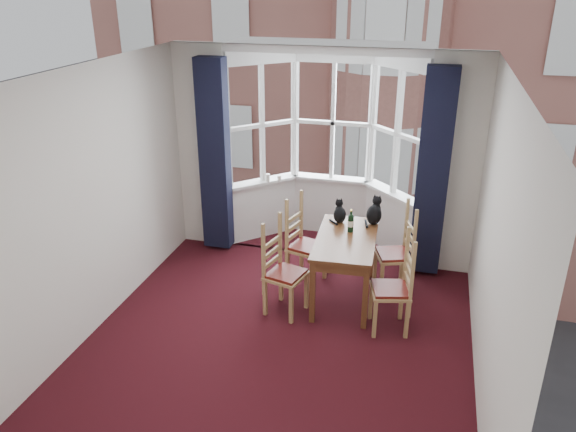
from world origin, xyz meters
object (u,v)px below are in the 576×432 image
(wine_bottle, at_px, (351,222))
(candle_short, at_px, (279,178))
(chair_left_near, at_px, (279,273))
(chair_right_near, at_px, (399,291))
(candle_tall, at_px, (268,178))
(cat_right, at_px, (374,213))
(chair_left_far, at_px, (300,246))
(dining_table, at_px, (346,247))
(cat_left, at_px, (340,213))
(chair_right_far, at_px, (401,255))

(wine_bottle, distance_m, candle_short, 1.77)
(chair_left_near, distance_m, wine_bottle, 1.04)
(chair_right_near, relative_size, wine_bottle, 3.34)
(candle_tall, bearing_deg, cat_right, -29.86)
(chair_left_far, height_order, cat_right, cat_right)
(dining_table, bearing_deg, chair_left_far, 154.33)
(chair_left_near, distance_m, candle_tall, 2.04)
(dining_table, bearing_deg, chair_left_near, -147.00)
(chair_left_near, height_order, chair_left_far, same)
(chair_left_near, relative_size, wine_bottle, 3.34)
(wine_bottle, xyz_separation_m, candle_short, (-1.23, 1.28, -0.01))
(dining_table, distance_m, cat_left, 0.51)
(cat_left, bearing_deg, chair_left_far, -164.19)
(chair_left_far, height_order, candle_tall, candle_tall)
(chair_left_far, distance_m, candle_tall, 1.43)
(dining_table, xyz_separation_m, chair_right_far, (0.62, 0.36, -0.21))
(chair_left_far, distance_m, cat_left, 0.65)
(cat_left, height_order, candle_short, cat_left)
(candle_tall, bearing_deg, chair_left_near, -69.82)
(chair_right_near, distance_m, chair_right_far, 0.85)
(chair_left_far, height_order, chair_right_far, same)
(chair_right_near, height_order, chair_right_far, same)
(chair_right_near, distance_m, wine_bottle, 1.02)
(cat_right, bearing_deg, chair_left_near, -135.22)
(cat_right, bearing_deg, chair_left_far, -167.49)
(cat_left, distance_m, candle_tall, 1.57)
(chair_right_near, distance_m, cat_right, 1.15)
(dining_table, bearing_deg, candle_tall, 133.90)
(dining_table, bearing_deg, chair_right_near, -36.16)
(chair_right_near, bearing_deg, cat_left, 131.90)
(chair_left_near, distance_m, chair_right_near, 1.35)
(chair_right_near, bearing_deg, chair_left_near, 178.39)
(chair_left_near, xyz_separation_m, candle_tall, (-0.69, 1.87, 0.45))
(chair_left_far, xyz_separation_m, candle_short, (-0.59, 1.16, 0.44))
(candle_short, bearing_deg, chair_left_near, -74.54)
(dining_table, height_order, chair_left_near, chair_left_near)
(cat_left, bearing_deg, wine_bottle, -54.95)
(cat_right, height_order, candle_tall, cat_right)
(dining_table, relative_size, chair_right_near, 1.41)
(chair_left_near, bearing_deg, cat_left, 58.74)
(candle_tall, bearing_deg, chair_left_far, -56.22)
(chair_left_far, bearing_deg, wine_bottle, -10.55)
(chair_left_far, distance_m, cat_right, 1.01)
(dining_table, height_order, chair_right_far, chair_right_far)
(chair_right_far, bearing_deg, chair_left_near, -148.21)
(wine_bottle, distance_m, candle_tall, 1.87)
(candle_short, bearing_deg, cat_left, -44.29)
(chair_right_near, xyz_separation_m, candle_tall, (-2.03, 1.91, 0.45))
(chair_left_near, bearing_deg, chair_left_far, 84.73)
(candle_tall, bearing_deg, chair_right_far, -28.08)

